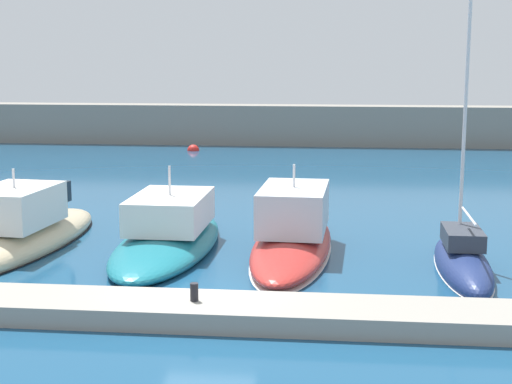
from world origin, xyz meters
The scene contains 9 objects.
ground_plane centered at (0.00, 0.00, 0.00)m, with size 120.00×120.00×0.00m, color navy.
dock_pier centered at (0.00, -1.27, 0.26)m, with size 28.04×1.92×0.51m, color gray.
breakwater_seawall centered at (0.00, 36.22, 1.43)m, with size 108.00×2.29×2.86m, color gray.
motorboat_sand_second centered at (-7.09, 5.26, 0.47)m, with size 3.65×9.71×3.16m.
motorboat_teal_third centered at (-2.14, 5.54, 0.51)m, with size 3.18×9.16×3.04m.
motorboat_red_fourth centered at (1.98, 5.68, 0.63)m, with size 2.89×9.52×3.08m.
sailboat_navy_fifth centered at (7.16, 3.92, 0.27)m, with size 1.60×6.28×10.84m.
mooring_buoy_red centered at (-6.30, 32.05, 0.00)m, with size 0.82×0.82×0.82m, color red.
dock_bollard centered at (-0.01, -1.27, 0.73)m, with size 0.20×0.20×0.44m, color black.
Camera 1 is at (3.30, -18.61, 6.33)m, focal length 53.33 mm.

